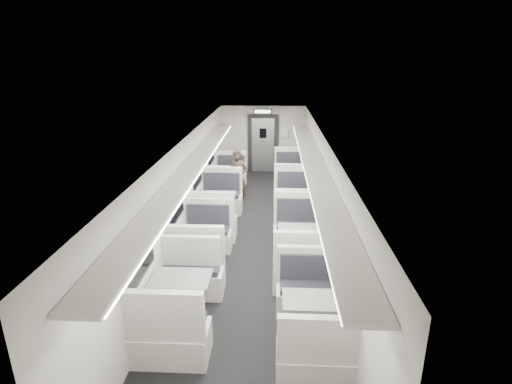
# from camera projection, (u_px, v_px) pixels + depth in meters

# --- Properties ---
(room) EXTENTS (3.24, 12.24, 2.64)m
(room) POSITION_uv_depth(u_px,v_px,m) (254.00, 193.00, 8.79)
(room) COLOR black
(room) RESTS_ON ground
(booth_left_a) EXTENTS (1.01, 2.04, 1.09)m
(booth_left_a) POSITION_uv_depth(u_px,v_px,m) (229.00, 181.00, 12.49)
(booth_left_a) COLOR #BDB8B1
(booth_left_a) RESTS_ON room
(booth_left_b) EXTENTS (1.12, 2.27, 1.21)m
(booth_left_b) POSITION_uv_depth(u_px,v_px,m) (217.00, 209.00, 10.06)
(booth_left_b) COLOR #BDB8B1
(booth_left_b) RESTS_ON room
(booth_left_c) EXTENTS (1.03, 2.09, 1.12)m
(booth_left_c) POSITION_uv_depth(u_px,v_px,m) (202.00, 249.00, 8.03)
(booth_left_c) COLOR #BDB8B1
(booth_left_c) RESTS_ON room
(booth_left_d) EXTENTS (1.11, 2.26, 1.21)m
(booth_left_d) POSITION_uv_depth(u_px,v_px,m) (182.00, 299.00, 6.33)
(booth_left_d) COLOR #BDB8B1
(booth_left_d) RESTS_ON room
(booth_right_a) EXTENTS (1.15, 2.33, 1.25)m
(booth_right_a) POSITION_uv_depth(u_px,v_px,m) (293.00, 181.00, 12.26)
(booth_right_a) COLOR #BDB8B1
(booth_right_a) RESTS_ON room
(booth_right_b) EXTENTS (1.09, 2.21, 1.18)m
(booth_right_b) POSITION_uv_depth(u_px,v_px,m) (296.00, 206.00, 10.30)
(booth_right_b) COLOR #BDB8B1
(booth_right_b) RESTS_ON room
(booth_right_c) EXTENTS (1.13, 2.29, 1.23)m
(booth_right_c) POSITION_uv_depth(u_px,v_px,m) (301.00, 247.00, 8.05)
(booth_right_c) COLOR #BDB8B1
(booth_right_c) RESTS_ON room
(booth_right_d) EXTENTS (1.01, 2.04, 1.09)m
(booth_right_d) POSITION_uv_depth(u_px,v_px,m) (310.00, 319.00, 5.91)
(booth_right_d) COLOR #BDB8B1
(booth_right_d) RESTS_ON room
(passenger) EXTENTS (0.67, 0.52, 1.62)m
(passenger) POSITION_uv_depth(u_px,v_px,m) (238.00, 178.00, 11.24)
(passenger) COLOR black
(passenger) RESTS_ON room
(window_a) EXTENTS (0.02, 1.18, 0.84)m
(window_a) POSITION_uv_depth(u_px,v_px,m) (211.00, 151.00, 12.03)
(window_a) COLOR black
(window_a) RESTS_ON room
(window_b) EXTENTS (0.02, 1.18, 0.84)m
(window_b) POSITION_uv_depth(u_px,v_px,m) (197.00, 171.00, 9.95)
(window_b) COLOR black
(window_b) RESTS_ON room
(window_c) EXTENTS (0.02, 1.18, 0.84)m
(window_c) POSITION_uv_depth(u_px,v_px,m) (177.00, 201.00, 7.87)
(window_c) COLOR black
(window_c) RESTS_ON room
(window_d) EXTENTS (0.02, 1.18, 0.84)m
(window_d) POSITION_uv_depth(u_px,v_px,m) (141.00, 253.00, 5.79)
(window_d) COLOR black
(window_d) RESTS_ON room
(luggage_rack_left) EXTENTS (0.46, 10.40, 0.09)m
(luggage_rack_left) POSITION_uv_depth(u_px,v_px,m) (194.00, 164.00, 8.34)
(luggage_rack_left) COLOR #BDB8B1
(luggage_rack_left) RESTS_ON room
(luggage_rack_right) EXTENTS (0.46, 10.40, 0.09)m
(luggage_rack_right) POSITION_uv_depth(u_px,v_px,m) (314.00, 166.00, 8.22)
(luggage_rack_right) COLOR #BDB8B1
(luggage_rack_right) RESTS_ON room
(vestibule_door) EXTENTS (1.10, 0.13, 2.10)m
(vestibule_door) POSITION_uv_depth(u_px,v_px,m) (263.00, 144.00, 14.45)
(vestibule_door) COLOR black
(vestibule_door) RESTS_ON room
(exit_sign) EXTENTS (0.62, 0.12, 0.16)m
(exit_sign) POSITION_uv_depth(u_px,v_px,m) (263.00, 111.00, 13.59)
(exit_sign) COLOR black
(exit_sign) RESTS_ON room
(wall_notice) EXTENTS (0.32, 0.02, 0.40)m
(wall_notice) POSITION_uv_depth(u_px,v_px,m) (284.00, 132.00, 14.26)
(wall_notice) COLOR silver
(wall_notice) RESTS_ON room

